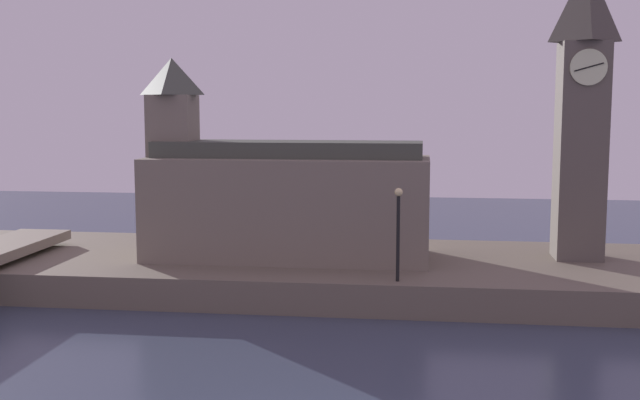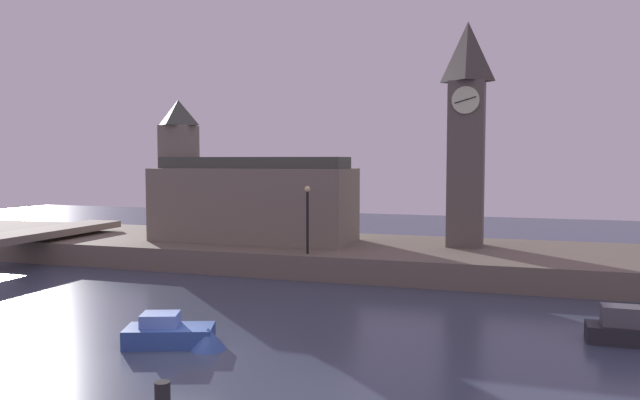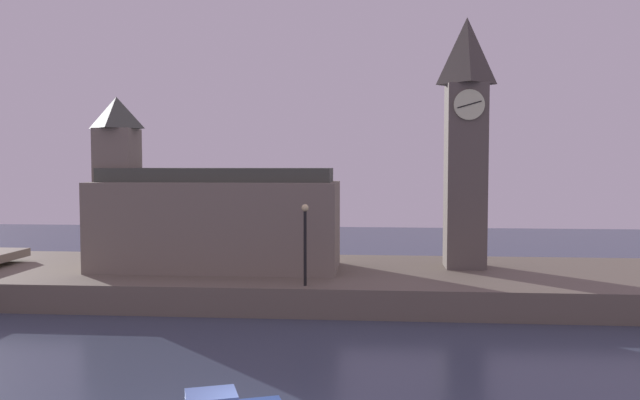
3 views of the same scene
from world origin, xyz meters
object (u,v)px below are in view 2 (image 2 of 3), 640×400
(parliament_hall, at_px, (245,197))
(streetlamp, at_px, (307,212))
(boat_tour_blue, at_px, (179,335))
(clock_tower, at_px, (467,130))

(parliament_hall, xyz_separation_m, streetlamp, (6.33, -4.83, -0.49))
(streetlamp, distance_m, boat_tour_blue, 14.87)
(parliament_hall, bearing_deg, boat_tour_blue, -72.64)
(clock_tower, xyz_separation_m, parliament_hall, (-15.14, -1.65, -4.58))
(streetlamp, bearing_deg, clock_tower, 36.34)
(parliament_hall, distance_m, boat_tour_blue, 20.58)
(streetlamp, relative_size, boat_tour_blue, 0.93)
(parliament_hall, relative_size, boat_tour_blue, 3.20)
(boat_tour_blue, bearing_deg, parliament_hall, 107.36)
(streetlamp, xyz_separation_m, boat_tour_blue, (-0.31, -14.42, -3.60))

